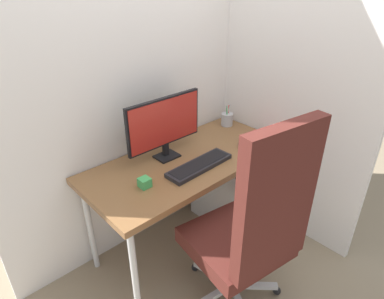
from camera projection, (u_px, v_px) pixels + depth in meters
ground_plane at (189, 240)px, 2.45m from camera, size 8.00×8.00×0.00m
wall_back at (150, 39)px, 2.00m from camera, size 2.22×0.04×2.80m
wall_side_right at (282, 35)px, 2.13m from camera, size 0.04×1.49×2.80m
desk at (189, 166)px, 2.14m from camera, size 1.36×0.62×0.71m
office_chair at (252, 228)px, 1.68m from camera, size 0.59×0.61×1.24m
filing_cabinet at (233, 189)px, 2.57m from camera, size 0.40×0.55×0.53m
monitor at (165, 124)px, 2.02m from camera, size 0.54×0.12×0.40m
keyboard at (200, 165)px, 2.01m from camera, size 0.46×0.14×0.03m
mouse at (244, 145)px, 2.23m from camera, size 0.09×0.10×0.04m
pen_holder at (227, 119)px, 2.55m from camera, size 0.09×0.09×0.17m
notebook at (256, 138)px, 2.35m from camera, size 0.16×0.16×0.03m
desk_clamp_accessory at (145, 183)px, 1.82m from camera, size 0.06×0.06×0.05m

